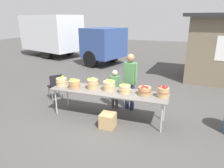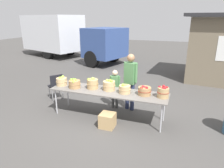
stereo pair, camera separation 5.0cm
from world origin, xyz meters
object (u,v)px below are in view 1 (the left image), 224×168
apple_basket_green_4 (125,89)px  vendor_adult (130,78)px  box_truck (62,35)px  child_customer (115,86)px  apple_basket_green_0 (61,81)px  apple_basket_green_1 (74,84)px  produce_crate (108,120)px  apple_basket_green_3 (109,85)px  market_table (108,92)px  apple_basket_green_2 (93,84)px  apple_basket_red_0 (145,91)px  folding_chair (56,85)px  apple_basket_red_1 (163,92)px

apple_basket_green_4 → vendor_adult: 0.68m
box_truck → child_customer: bearing=-29.8°
apple_basket_green_0 → apple_basket_green_1: size_ratio=0.96×
apple_basket_green_0 → produce_crate: apple_basket_green_0 is taller
apple_basket_green_3 → produce_crate: size_ratio=0.94×
market_table → apple_basket_green_2: (-0.46, 0.04, 0.17)m
apple_basket_red_0 → folding_chair: size_ratio=0.39×
market_table → box_truck: (-5.94, 7.09, 0.77)m
market_table → apple_basket_green_4: (0.45, 0.01, 0.14)m
folding_chair → child_customer: bearing=128.3°
apple_basket_green_0 → apple_basket_green_4: bearing=0.3°
folding_chair → market_table: bearing=110.8°
apple_basket_green_0 → apple_basket_red_1: size_ratio=1.05×
apple_basket_green_1 → apple_basket_green_2: size_ratio=1.04×
apple_basket_green_4 → apple_basket_red_1: size_ratio=1.02×
apple_basket_red_0 → apple_basket_green_1: bearing=-176.4°
apple_basket_green_2 → apple_basket_red_0: 1.41m
apple_basket_red_0 → vendor_adult: (-0.54, 0.63, 0.10)m
produce_crate → apple_basket_green_4: bearing=61.7°
apple_basket_green_4 → produce_crate: size_ratio=0.87×
apple_basket_green_2 → market_table: bearing=-5.2°
vendor_adult → apple_basket_red_1: bearing=162.8°
apple_basket_green_3 → vendor_adult: bearing=56.3°
child_customer → produce_crate: child_customer is taller
box_truck → vendor_adult: bearing=-27.6°
apple_basket_red_1 → folding_chair: (-3.43, 0.54, -0.38)m
apple_basket_green_0 → apple_basket_green_4: apple_basket_green_0 is taller
apple_basket_green_1 → produce_crate: size_ratio=0.93×
apple_basket_red_0 → child_customer: (-0.98, 0.59, -0.18)m
apple_basket_red_0 → folding_chair: (-2.98, 0.53, -0.35)m
market_table → apple_basket_green_4: bearing=1.3°
apple_basket_green_2 → apple_basket_red_1: (1.86, -0.00, -0.00)m
market_table → produce_crate: size_ratio=8.75×
apple_basket_green_4 → box_truck: bearing=132.0°
apple_basket_green_4 → box_truck: size_ratio=0.04×
box_truck → apple_basket_green_2: bearing=-34.5°
apple_basket_green_0 → apple_basket_red_1: (2.80, 0.04, 0.02)m
apple_basket_green_0 → folding_chair: bearing=137.4°
apple_basket_green_1 → apple_basket_red_1: 2.35m
apple_basket_red_1 → child_customer: size_ratio=0.26×
market_table → vendor_adult: (0.41, 0.68, 0.25)m
apple_basket_green_0 → apple_basket_red_0: bearing=1.2°
apple_basket_green_0 → folding_chair: 0.93m
apple_basket_red_0 → child_customer: 1.15m
apple_basket_green_0 → folding_chair: (-0.63, 0.58, -0.36)m
apple_basket_green_2 → apple_basket_red_0: apple_basket_green_2 is taller
apple_basket_green_3 → folding_chair: (-2.04, 0.50, -0.38)m
apple_basket_green_4 → apple_basket_red_1: (0.95, 0.03, 0.03)m
apple_basket_green_1 → apple_basket_green_2: (0.49, 0.11, 0.02)m
box_truck → apple_basket_green_3: bearing=-32.0°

